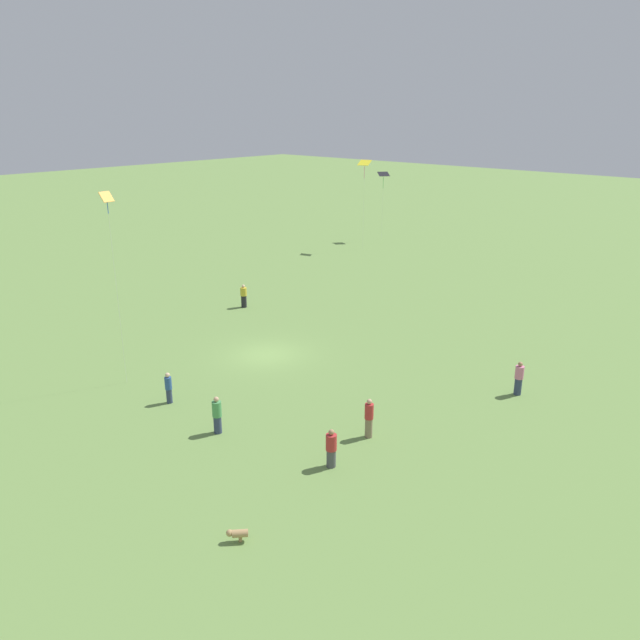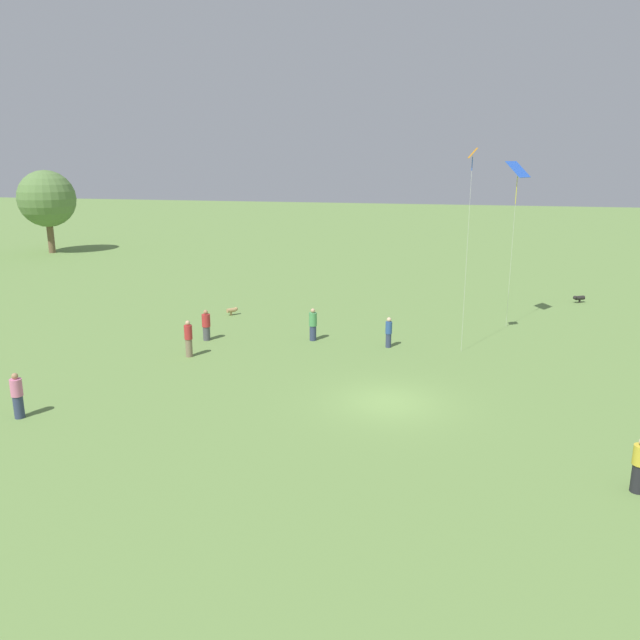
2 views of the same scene
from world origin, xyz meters
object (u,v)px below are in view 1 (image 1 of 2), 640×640
object	(u,v)px
person_5	(169,388)
person_3	(331,449)
person_2	(519,378)
kite_1	(383,175)
dog_1	(237,534)
person_4	(244,296)
kite_0	(365,165)
person_0	(217,415)
person_1	(369,418)
kite_2	(108,210)

from	to	relation	value
person_5	person_3	bearing A→B (deg)	-143.02
person_3	person_5	xyz separation A→B (m)	(1.02, -9.92, -0.01)
person_2	kite_1	size ratio (longest dim) A/B	0.24
kite_1	dog_1	bearing A→B (deg)	-64.93
kite_1	person_4	bearing A→B (deg)	-80.87
person_4	kite_1	world-z (taller)	kite_1
person_4	kite_1	size ratio (longest dim) A/B	0.23
kite_0	dog_1	distance (m)	47.88
person_0	person_1	world-z (taller)	person_1
person_1	kite_0	size ratio (longest dim) A/B	0.21
kite_1	kite_2	distance (m)	42.33
person_4	kite_2	xyz separation A→B (m)	(13.19, 5.43, 8.45)
person_4	dog_1	xyz separation A→B (m)	(17.77, 19.87, -0.52)
kite_2	dog_1	xyz separation A→B (m)	(4.58, 14.44, -8.97)
person_1	kite_1	size ratio (longest dim) A/B	0.25
person_3	kite_2	distance (m)	16.14
kite_2	person_1	bearing A→B (deg)	-34.25
person_0	kite_0	bearing A→B (deg)	-18.65
person_4	person_5	size ratio (longest dim) A/B	1.06
kite_0	kite_1	world-z (taller)	kite_0
person_2	kite_0	distance (m)	36.30
person_0	kite_0	world-z (taller)	kite_0
person_2	kite_2	xyz separation A→B (m)	(12.79, -16.36, 8.40)
kite_2	kite_1	bearing A→B (deg)	56.39
person_1	kite_2	xyz separation A→B (m)	(4.11, -13.35, 8.36)
person_2	dog_1	bearing A→B (deg)	-93.25
person_0	kite_2	size ratio (longest dim) A/B	0.18
kite_1	kite_2	xyz separation A→B (m)	(40.26, 12.90, 2.21)
person_1	person_2	bearing A→B (deg)	-155.91
person_0	kite_0	xyz separation A→B (m)	(-35.09, -19.35, 7.76)
kite_0	kite_2	size ratio (longest dim) A/B	0.89
kite_0	person_5	bearing A→B (deg)	-39.14
person_2	person_3	bearing A→B (deg)	-99.82
person_4	kite_0	bearing A→B (deg)	14.91
person_1	kite_0	bearing A→B (deg)	-97.98
person_0	person_2	bearing A→B (deg)	-80.33
person_1	person_4	size ratio (longest dim) A/B	1.08
person_2	dog_1	world-z (taller)	person_2
person_0	person_3	world-z (taller)	person_0
person_0	person_1	distance (m)	6.88
person_0	dog_1	size ratio (longest dim) A/B	2.68
person_3	kite_1	xyz separation A→B (m)	(-39.12, -26.60, 6.25)
kite_1	person_0	bearing A→B (deg)	-68.99
person_5	kite_2	distance (m)	9.28
person_1	kite_0	xyz separation A→B (m)	(-30.78, -24.70, 7.71)
person_4	dog_1	size ratio (longest dim) A/B	2.58
person_5	kite_2	size ratio (longest dim) A/B	0.16
person_1	dog_1	world-z (taller)	person_1
kite_2	person_3	bearing A→B (deg)	-46.61
kite_0	kite_2	bearing A→B (deg)	-44.63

